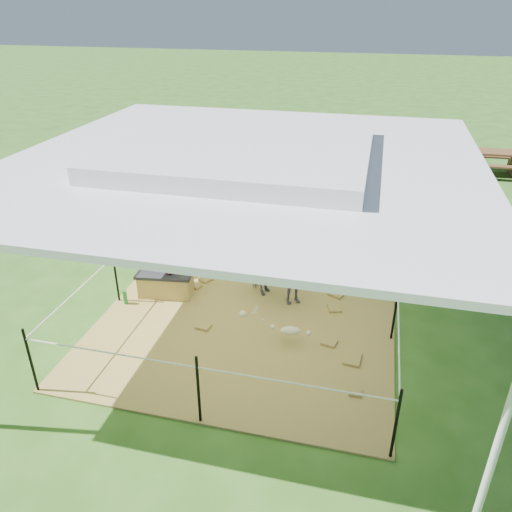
% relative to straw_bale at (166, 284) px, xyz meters
% --- Properties ---
extents(ground, '(90.00, 90.00, 0.00)m').
position_rel_straw_bale_xyz_m(ground, '(1.54, -0.38, -0.23)').
color(ground, '#2D5919').
rests_on(ground, ground).
extents(hay_patch, '(4.60, 4.60, 0.03)m').
position_rel_straw_bale_xyz_m(hay_patch, '(1.54, -0.38, -0.21)').
color(hay_patch, brown).
rests_on(hay_patch, ground).
extents(canopy_tent, '(6.30, 6.30, 2.90)m').
position_rel_straw_bale_xyz_m(canopy_tent, '(1.54, -0.38, 2.47)').
color(canopy_tent, silver).
rests_on(canopy_tent, ground).
extents(rope_fence, '(4.54, 4.54, 1.00)m').
position_rel_straw_bale_xyz_m(rope_fence, '(1.54, -0.38, 0.42)').
color(rope_fence, black).
rests_on(rope_fence, ground).
extents(straw_bale, '(0.94, 0.56, 0.39)m').
position_rel_straw_bale_xyz_m(straw_bale, '(0.00, 0.00, 0.00)').
color(straw_bale, olive).
rests_on(straw_bale, hay_patch).
extents(dark_cloth, '(1.00, 0.62, 0.05)m').
position_rel_straw_bale_xyz_m(dark_cloth, '(0.00, 0.00, 0.22)').
color(dark_cloth, black).
rests_on(dark_cloth, straw_bale).
extents(woman, '(0.30, 0.42, 1.06)m').
position_rel_straw_bale_xyz_m(woman, '(0.10, 0.00, 0.73)').
color(woman, red).
rests_on(woman, straw_bale).
extents(green_bottle, '(0.08, 0.08, 0.25)m').
position_rel_straw_bale_xyz_m(green_bottle, '(-0.55, -0.45, -0.07)').
color(green_bottle, '#1B792A').
rests_on(green_bottle, hay_patch).
extents(pony, '(1.26, 0.86, 0.97)m').
position_rel_straw_bale_xyz_m(pony, '(1.89, 0.25, 0.29)').
color(pony, '#525157').
rests_on(pony, hay_patch).
extents(pink_hat, '(0.30, 0.30, 0.14)m').
position_rel_straw_bale_xyz_m(pink_hat, '(1.89, 0.25, 0.85)').
color(pink_hat, pink).
rests_on(pink_hat, pony).
extents(foal, '(0.93, 0.63, 0.48)m').
position_rel_straw_bale_xyz_m(foal, '(2.33, -0.85, 0.04)').
color(foal, beige).
rests_on(foal, hay_patch).
extents(trash_barrel, '(0.69, 0.69, 1.00)m').
position_rel_straw_bale_xyz_m(trash_barrel, '(5.21, 5.54, 0.27)').
color(trash_barrel, blue).
rests_on(trash_barrel, ground).
extents(picnic_table_near, '(2.12, 1.63, 0.82)m').
position_rel_straw_bale_xyz_m(picnic_table_near, '(3.72, 8.20, 0.19)').
color(picnic_table_near, '#50361B').
rests_on(picnic_table_near, ground).
extents(picnic_table_far, '(1.69, 1.24, 0.70)m').
position_rel_straw_bale_xyz_m(picnic_table_far, '(6.51, 8.49, 0.12)').
color(picnic_table_far, '#54341D').
rests_on(picnic_table_far, ground).
extents(distant_person, '(0.70, 0.61, 1.24)m').
position_rel_straw_bale_xyz_m(distant_person, '(3.95, 7.01, 0.39)').
color(distant_person, '#367DCA').
rests_on(distant_person, ground).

